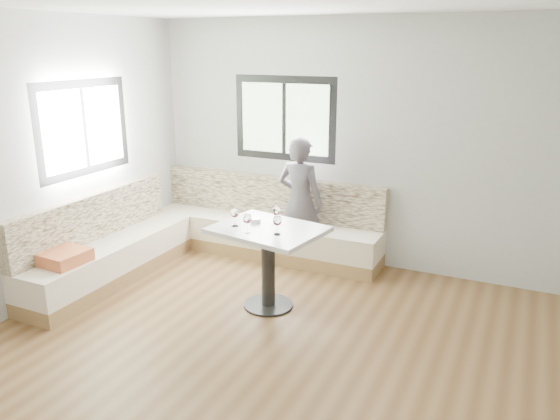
% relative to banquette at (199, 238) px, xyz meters
% --- Properties ---
extents(room, '(5.01, 5.01, 2.81)m').
position_rel_banquette_xyz_m(room, '(1.51, -1.54, 1.08)').
color(room, brown).
rests_on(room, ground).
extents(banquette, '(2.90, 2.80, 0.95)m').
position_rel_banquette_xyz_m(banquette, '(0.00, 0.00, 0.00)').
color(banquette, '#9B7446').
rests_on(banquette, ground).
extents(table, '(1.12, 0.94, 0.82)m').
position_rel_banquette_xyz_m(table, '(1.21, -0.63, 0.28)').
color(table, black).
rests_on(table, ground).
extents(person, '(0.58, 0.41, 1.51)m').
position_rel_banquette_xyz_m(person, '(1.04, 0.54, 0.42)').
color(person, '#4B454E').
rests_on(person, ground).
extents(olive_ramekin, '(0.10, 0.10, 0.04)m').
position_rel_banquette_xyz_m(olive_ramekin, '(1.03, -0.53, 0.51)').
color(olive_ramekin, white).
rests_on(olive_ramekin, table).
extents(wine_glass_a, '(0.08, 0.08, 0.19)m').
position_rel_banquette_xyz_m(wine_glass_a, '(0.91, -0.72, 0.62)').
color(wine_glass_a, white).
rests_on(wine_glass_a, table).
extents(wine_glass_b, '(0.08, 0.08, 0.19)m').
position_rel_banquette_xyz_m(wine_glass_b, '(1.10, -0.83, 0.62)').
color(wine_glass_b, white).
rests_on(wine_glass_b, table).
extents(wine_glass_c, '(0.08, 0.08, 0.19)m').
position_rel_banquette_xyz_m(wine_glass_c, '(1.38, -0.77, 0.62)').
color(wine_glass_c, white).
rests_on(wine_glass_c, table).
extents(wine_glass_d, '(0.08, 0.08, 0.19)m').
position_rel_banquette_xyz_m(wine_glass_d, '(1.23, -0.49, 0.62)').
color(wine_glass_d, white).
rests_on(wine_glass_d, table).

